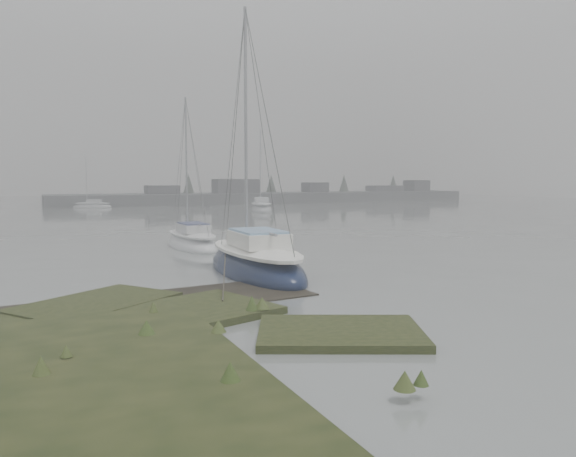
{
  "coord_description": "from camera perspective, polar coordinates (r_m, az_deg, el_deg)",
  "views": [
    {
      "loc": [
        -5.49,
        -10.77,
        3.4
      ],
      "look_at": [
        2.01,
        5.44,
        1.8
      ],
      "focal_mm": 35.0,
      "sensor_mm": 36.0,
      "label": 1
    }
  ],
  "objects": [
    {
      "name": "far_shoreline",
      "position": [
        79.58,
        -0.84,
        3.29
      ],
      "size": [
        60.0,
        8.0,
        4.15
      ],
      "color": "#4C4F51",
      "rests_on": "ground"
    },
    {
      "name": "sailboat_far_c",
      "position": [
        68.6,
        -19.26,
        2.16
      ],
      "size": [
        4.65,
        2.94,
        6.24
      ],
      "rotation": [
        0.0,
        0.0,
        1.2
      ],
      "color": "#AEB3B8",
      "rests_on": "ground"
    },
    {
      "name": "sailboat_far_b",
      "position": [
        58.58,
        -2.74,
        2.07
      ],
      "size": [
        4.02,
        6.88,
        9.22
      ],
      "rotation": [
        0.0,
        0.0,
        -0.31
      ],
      "color": "#9FA3A7",
      "rests_on": "ground"
    },
    {
      "name": "ground",
      "position": [
        41.28,
        -17.1,
        0.17
      ],
      "size": [
        160.0,
        160.0,
        0.0
      ],
      "primitive_type": "plane",
      "color": "slate",
      "rests_on": "ground"
    },
    {
      "name": "sailboat_white",
      "position": [
        27.99,
        -9.74,
        -1.42
      ],
      "size": [
        1.99,
        5.69,
        7.98
      ],
      "rotation": [
        0.0,
        0.0,
        0.02
      ],
      "color": "white",
      "rests_on": "ground"
    },
    {
      "name": "sailboat_main",
      "position": [
        20.11,
        -3.32,
        -3.71
      ],
      "size": [
        2.57,
        7.34,
        10.29
      ],
      "rotation": [
        0.0,
        0.0,
        -0.02
      ],
      "color": "#101A35",
      "rests_on": "ground"
    }
  ]
}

